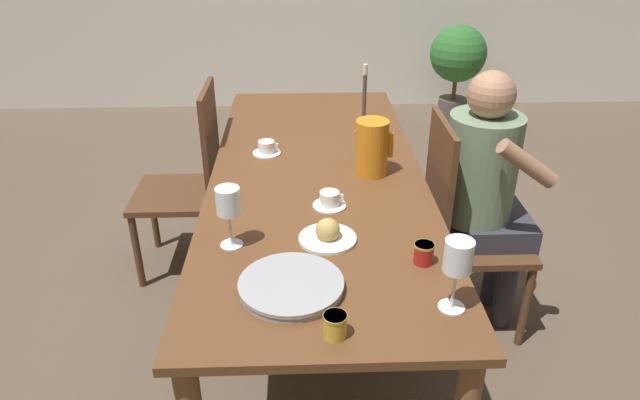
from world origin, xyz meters
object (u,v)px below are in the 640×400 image
(person_seated, at_px, (487,183))
(wine_glass_juice, at_px, (458,260))
(teacup_near_person, at_px, (330,200))
(candlestick_tall, at_px, (364,103))
(jam_jar_red, at_px, (424,252))
(chair_person_side, at_px, (461,226))
(red_pitcher, at_px, (372,147))
(serving_tray, at_px, (291,286))
(chair_opposite, at_px, (191,180))
(bread_plate, at_px, (328,234))
(potted_plant, at_px, (457,60))
(wine_glass_water, at_px, (228,203))
(teacup_across, at_px, (267,148))
(jam_jar_amber, at_px, (335,324))

(person_seated, distance_m, wine_glass_juice, 0.96)
(person_seated, bearing_deg, teacup_near_person, -68.88)
(wine_glass_juice, distance_m, candlestick_tall, 1.44)
(jam_jar_red, bearing_deg, chair_person_side, 63.28)
(red_pitcher, bearing_deg, jam_jar_red, -82.20)
(serving_tray, relative_size, jam_jar_red, 4.55)
(chair_opposite, xyz_separation_m, bread_plate, (0.64, -0.96, 0.26))
(person_seated, height_order, potted_plant, person_seated)
(wine_glass_juice, xyz_separation_m, teacup_near_person, (-0.31, 0.61, -0.14))
(wine_glass_water, bearing_deg, wine_glass_juice, -28.27)
(person_seated, bearing_deg, chair_person_side, -71.33)
(serving_tray, bearing_deg, wine_glass_water, 128.51)
(wine_glass_water, relative_size, serving_tray, 0.68)
(chair_opposite, bearing_deg, serving_tray, -157.17)
(serving_tray, relative_size, bread_plate, 1.59)
(person_seated, relative_size, serving_tray, 3.76)
(jam_jar_red, bearing_deg, wine_glass_water, 168.71)
(chair_person_side, height_order, serving_tray, chair_person_side)
(teacup_across, bearing_deg, wine_glass_water, -96.16)
(jam_jar_amber, distance_m, potted_plant, 3.79)
(jam_jar_amber, bearing_deg, teacup_near_person, 88.17)
(red_pitcher, distance_m, jam_jar_amber, 1.01)
(teacup_across, xyz_separation_m, candlestick_tall, (0.47, 0.33, 0.10))
(chair_opposite, xyz_separation_m, wine_glass_juice, (0.97, -1.33, 0.40))
(red_pitcher, relative_size, wine_glass_water, 1.09)
(teacup_near_person, xyz_separation_m, jam_jar_amber, (-0.02, -0.71, 0.01))
(red_pitcher, distance_m, bread_plate, 0.56)
(wine_glass_water, height_order, jam_jar_amber, wine_glass_water)
(jam_jar_amber, distance_m, jam_jar_red, 0.44)
(red_pitcher, bearing_deg, teacup_across, 153.44)
(bread_plate, relative_size, candlestick_tall, 0.62)
(wine_glass_juice, height_order, potted_plant, wine_glass_juice)
(chair_person_side, distance_m, jam_jar_red, 0.73)
(chair_opposite, bearing_deg, jam_jar_red, -139.76)
(person_seated, xyz_separation_m, candlestick_tall, (-0.46, 0.57, 0.17))
(chair_opposite, relative_size, potted_plant, 1.18)
(serving_tray, bearing_deg, potted_plant, 67.96)
(chair_person_side, bearing_deg, jam_jar_amber, -32.83)
(jam_jar_red, bearing_deg, wine_glass_juice, -81.09)
(red_pitcher, bearing_deg, jam_jar_amber, -101.89)
(person_seated, distance_m, teacup_across, 0.97)
(person_seated, height_order, wine_glass_juice, person_seated)
(teacup_across, bearing_deg, teacup_near_person, -62.93)
(person_seated, relative_size, bread_plate, 5.99)
(chair_opposite, bearing_deg, potted_plant, -41.27)
(red_pitcher, xyz_separation_m, serving_tray, (-0.32, -0.79, -0.10))
(wine_glass_water, distance_m, teacup_near_person, 0.44)
(person_seated, bearing_deg, wine_glass_juice, -22.87)
(serving_tray, bearing_deg, jam_jar_amber, -59.92)
(person_seated, distance_m, jam_jar_amber, 1.20)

